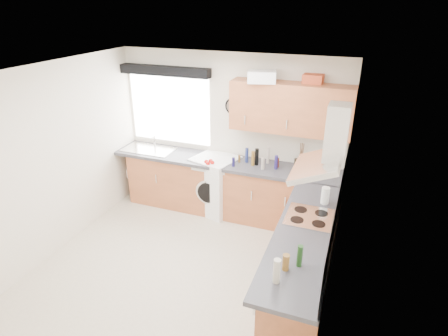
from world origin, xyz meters
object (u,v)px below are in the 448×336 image
at_px(upper_cabinets, 290,108).
at_px(washing_machine, 215,184).
at_px(oven, 305,252).
at_px(extractor_hood, 327,149).

xyz_separation_m(upper_cabinets, washing_machine, (-1.10, -0.10, -1.34)).
bearing_deg(oven, washing_machine, 143.52).
xyz_separation_m(extractor_hood, upper_cabinets, (-0.65, 1.33, 0.03)).
bearing_deg(oven, extractor_hood, -0.00).
distance_m(oven, extractor_hood, 1.35).
relative_size(oven, upper_cabinets, 0.50).
height_order(extractor_hood, washing_machine, extractor_hood).
bearing_deg(upper_cabinets, extractor_hood, -63.87).
bearing_deg(upper_cabinets, washing_machine, -174.55).
bearing_deg(extractor_hood, washing_machine, 145.12).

